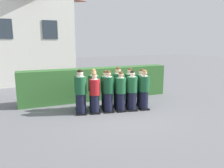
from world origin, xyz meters
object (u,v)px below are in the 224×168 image
(student_front_row_2, at_px, (108,92))
(student_rear_row_3, at_px, (118,88))
(student_rear_row_5, at_px, (141,88))
(student_front_row_3, at_px, (121,92))
(student_in_red_blazer, at_px, (95,94))
(student_rear_row_1, at_px, (94,90))
(student_rear_row_4, at_px, (130,88))
(student_front_row_4, at_px, (132,91))
(student_front_row_5, at_px, (144,91))
(student_front_row_0, at_px, (81,93))
(student_rear_row_0, at_px, (80,91))
(student_rear_row_2, at_px, (106,90))

(student_front_row_2, height_order, student_rear_row_3, student_rear_row_3)
(student_rear_row_3, height_order, student_rear_row_5, student_rear_row_3)
(student_front_row_2, distance_m, student_rear_row_3, 0.68)
(student_rear_row_5, bearing_deg, student_front_row_3, -164.71)
(student_in_red_blazer, bearing_deg, student_front_row_3, -9.00)
(student_rear_row_1, distance_m, student_rear_row_4, 1.51)
(student_front_row_4, height_order, student_rear_row_4, student_rear_row_4)
(student_front_row_4, distance_m, student_front_row_5, 0.51)
(student_front_row_4, height_order, student_rear_row_1, student_rear_row_1)
(student_front_row_0, bearing_deg, student_rear_row_4, 3.24)
(student_front_row_3, bearing_deg, student_rear_row_5, 15.29)
(student_in_red_blazer, relative_size, student_rear_row_4, 0.95)
(student_rear_row_3, bearing_deg, student_rear_row_4, -7.21)
(student_front_row_3, height_order, student_rear_row_0, student_rear_row_0)
(student_rear_row_0, relative_size, student_rear_row_2, 1.04)
(student_front_row_3, bearing_deg, student_in_red_blazer, 171.00)
(student_rear_row_0, bearing_deg, student_front_row_4, -22.97)
(student_front_row_0, xyz_separation_m, student_rear_row_5, (2.60, 0.02, -0.05))
(student_front_row_3, relative_size, student_rear_row_1, 0.96)
(student_rear_row_5, bearing_deg, student_rear_row_0, 170.23)
(student_front_row_5, distance_m, student_rear_row_0, 2.54)
(student_front_row_5, bearing_deg, student_rear_row_3, 144.73)
(student_front_row_2, xyz_separation_m, student_rear_row_4, (1.08, 0.30, 0.00))
(student_front_row_3, bearing_deg, student_front_row_0, 169.61)
(student_front_row_0, bearing_deg, student_rear_row_3, 6.53)
(student_front_row_0, distance_m, student_in_red_blazer, 0.52)
(student_front_row_0, distance_m, student_front_row_2, 1.05)
(student_rear_row_5, bearing_deg, student_rear_row_3, 170.35)
(student_front_row_2, xyz_separation_m, student_front_row_3, (0.49, -0.10, -0.03))
(student_front_row_4, xyz_separation_m, student_rear_row_2, (-0.86, 0.64, -0.02))
(student_rear_row_4, bearing_deg, student_in_red_blazer, -171.61)
(student_in_red_blazer, bearing_deg, student_rear_row_1, 75.90)
(student_rear_row_3, bearing_deg, student_rear_row_0, 170.15)
(student_front_row_3, distance_m, student_rear_row_4, 0.72)
(student_rear_row_2, height_order, student_rear_row_3, student_rear_row_3)
(student_front_row_2, bearing_deg, student_front_row_0, 170.38)
(student_in_red_blazer, bearing_deg, student_rear_row_3, 15.32)
(student_front_row_0, bearing_deg, student_front_row_5, -9.78)
(student_front_row_5, relative_size, student_rear_row_0, 0.98)
(student_front_row_2, bearing_deg, student_rear_row_1, 128.79)
(student_front_row_5, height_order, student_rear_row_4, student_rear_row_4)
(student_front_row_5, distance_m, student_rear_row_1, 2.00)
(student_rear_row_0, xyz_separation_m, student_rear_row_5, (2.51, -0.43, -0.02))
(student_rear_row_1, bearing_deg, student_front_row_3, -34.48)
(student_rear_row_0, relative_size, student_rear_row_3, 0.97)
(student_front_row_5, distance_m, student_rear_row_2, 1.54)
(student_front_row_2, relative_size, student_rear_row_4, 1.00)
(student_rear_row_0, relative_size, student_rear_row_4, 1.00)
(student_front_row_5, bearing_deg, student_front_row_4, 171.47)
(student_rear_row_3, distance_m, student_rear_row_4, 0.51)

